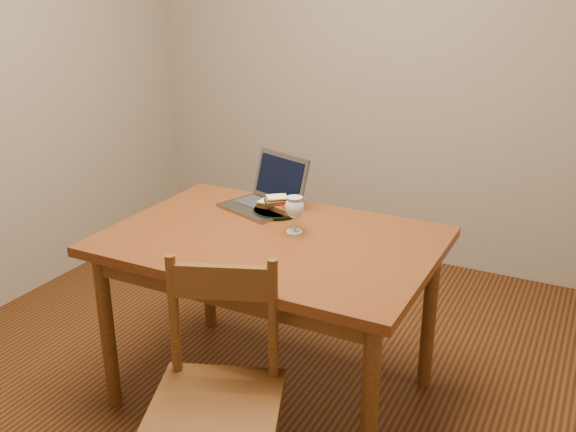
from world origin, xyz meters
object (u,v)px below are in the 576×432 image
at_px(laptop, 268,193).
at_px(plate, 276,211).
at_px(table, 272,256).
at_px(chair, 217,386).
at_px(milk_glass, 295,215).

bearing_deg(laptop, plate, -21.85).
xyz_separation_m(table, chair, (0.14, -0.63, -0.18)).
bearing_deg(laptop, chair, -51.52).
xyz_separation_m(chair, plate, (-0.25, 0.88, 0.27)).
xyz_separation_m(table, milk_glass, (0.06, 0.08, 0.16)).
relative_size(plate, milk_glass, 1.35).
relative_size(table, plate, 6.26).
height_order(chair, plate, chair).
bearing_deg(milk_glass, chair, -83.72).
xyz_separation_m(milk_glass, laptop, (-0.25, 0.23, -0.02)).
bearing_deg(chair, milk_glass, 74.70).
relative_size(table, laptop, 3.33).
relative_size(chair, milk_glass, 3.44).
xyz_separation_m(table, laptop, (-0.18, 0.31, 0.15)).
distance_m(plate, milk_glass, 0.25).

